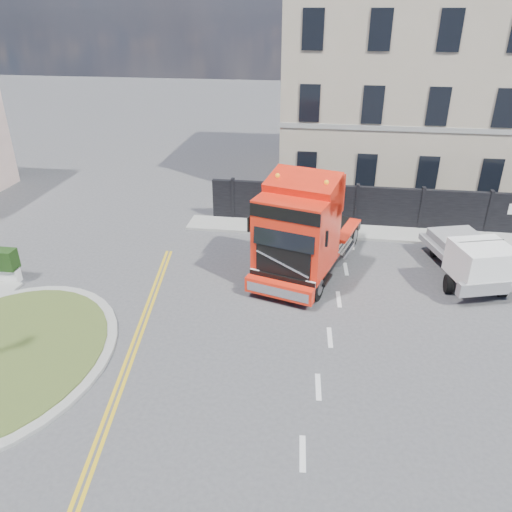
# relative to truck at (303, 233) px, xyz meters

# --- Properties ---
(ground) EXTENTS (120.00, 120.00, 0.00)m
(ground) POSITION_rel_truck_xyz_m (-1.74, -3.61, -1.83)
(ground) COLOR #424244
(ground) RESTS_ON ground
(hoarding_fence) EXTENTS (18.80, 0.25, 2.00)m
(hoarding_fence) POSITION_rel_truck_xyz_m (4.81, 5.39, -0.83)
(hoarding_fence) COLOR black
(hoarding_fence) RESTS_ON ground
(georgian_building) EXTENTS (12.30, 10.30, 12.80)m
(georgian_building) POSITION_rel_truck_xyz_m (4.26, 12.89, 3.94)
(georgian_building) COLOR #AFA08B
(georgian_building) RESTS_ON ground
(pavement_far) EXTENTS (20.00, 1.60, 0.12)m
(pavement_far) POSITION_rel_truck_xyz_m (4.26, 4.49, -1.77)
(pavement_far) COLOR gray
(pavement_far) RESTS_ON ground
(truck) EXTENTS (4.35, 7.26, 4.09)m
(truck) POSITION_rel_truck_xyz_m (0.00, 0.00, 0.00)
(truck) COLOR black
(truck) RESTS_ON ground
(flatbed_pickup) EXTENTS (3.19, 5.19, 1.99)m
(flatbed_pickup) POSITION_rel_truck_xyz_m (6.46, 0.10, -0.76)
(flatbed_pickup) COLOR gray
(flatbed_pickup) RESTS_ON ground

